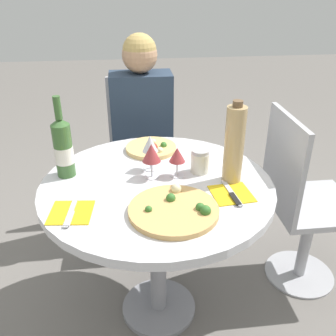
{
  "coord_description": "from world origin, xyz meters",
  "views": [
    {
      "loc": [
        -0.11,
        -1.32,
        1.49
      ],
      "look_at": [
        0.04,
        -0.07,
        0.83
      ],
      "focal_mm": 40.0,
      "sensor_mm": 36.0,
      "label": 1
    }
  ],
  "objects": [
    {
      "name": "ground_plane",
      "position": [
        0.0,
        0.0,
        0.0
      ],
      "size": [
        12.0,
        12.0,
        0.0
      ],
      "primitive_type": "plane",
      "color": "slate",
      "rests_on": "ground"
    },
    {
      "name": "dining_table",
      "position": [
        0.0,
        0.0,
        0.62
      ],
      "size": [
        0.95,
        0.95,
        0.73
      ],
      "color": "gray",
      "rests_on": "ground_plane"
    },
    {
      "name": "chair_behind_diner",
      "position": [
        -0.02,
        0.81,
        0.46
      ],
      "size": [
        0.41,
        0.41,
        0.93
      ],
      "rotation": [
        0.0,
        0.0,
        3.14
      ],
      "color": "#ADADB2",
      "rests_on": "ground_plane"
    },
    {
      "name": "seated_diner",
      "position": [
        -0.02,
        0.67,
        0.55
      ],
      "size": [
        0.35,
        0.4,
        1.21
      ],
      "rotation": [
        0.0,
        0.0,
        3.14
      ],
      "color": "#28384C",
      "rests_on": "ground_plane"
    },
    {
      "name": "chair_empty_side",
      "position": [
        0.73,
        0.15,
        0.46
      ],
      "size": [
        0.41,
        0.41,
        0.93
      ],
      "rotation": [
        0.0,
        0.0,
        -1.57
      ],
      "color": "#ADADB2",
      "rests_on": "ground_plane"
    },
    {
      "name": "pizza_large",
      "position": [
        0.04,
        -0.22,
        0.74
      ],
      "size": [
        0.33,
        0.33,
        0.05
      ],
      "color": "tan",
      "rests_on": "dining_table"
    },
    {
      "name": "pizza_small_far",
      "position": [
        0.0,
        0.31,
        0.74
      ],
      "size": [
        0.24,
        0.24,
        0.05
      ],
      "color": "#DBB26B",
      "rests_on": "dining_table"
    },
    {
      "name": "wine_bottle",
      "position": [
        -0.37,
        0.11,
        0.85
      ],
      "size": [
        0.08,
        0.08,
        0.34
      ],
      "color": "#38602D",
      "rests_on": "dining_table"
    },
    {
      "name": "tall_carafe",
      "position": [
        0.31,
        -0.02,
        0.89
      ],
      "size": [
        0.08,
        0.08,
        0.34
      ],
      "color": "tan",
      "rests_on": "dining_table"
    },
    {
      "name": "sugar_shaker",
      "position": [
        0.19,
        0.07,
        0.78
      ],
      "size": [
        0.08,
        0.08,
        0.1
      ],
      "color": "silver",
      "rests_on": "dining_table"
    },
    {
      "name": "wine_glass_back_left",
      "position": [
        -0.02,
        0.12,
        0.84
      ],
      "size": [
        0.07,
        0.07,
        0.16
      ],
      "color": "silver",
      "rests_on": "dining_table"
    },
    {
      "name": "wine_glass_front_left",
      "position": [
        -0.02,
        0.05,
        0.84
      ],
      "size": [
        0.08,
        0.08,
        0.15
      ],
      "color": "silver",
      "rests_on": "dining_table"
    },
    {
      "name": "wine_glass_front_right",
      "position": [
        0.09,
        0.05,
        0.82
      ],
      "size": [
        0.07,
        0.07,
        0.13
      ],
      "color": "silver",
      "rests_on": "dining_table"
    },
    {
      "name": "place_setting_left",
      "position": [
        -0.32,
        -0.18,
        0.73
      ],
      "size": [
        0.16,
        0.19,
        0.01
      ],
      "color": "gold",
      "rests_on": "dining_table"
    },
    {
      "name": "place_setting_right",
      "position": [
        0.28,
        -0.12,
        0.73
      ],
      "size": [
        0.16,
        0.19,
        0.01
      ],
      "color": "gold",
      "rests_on": "dining_table"
    }
  ]
}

